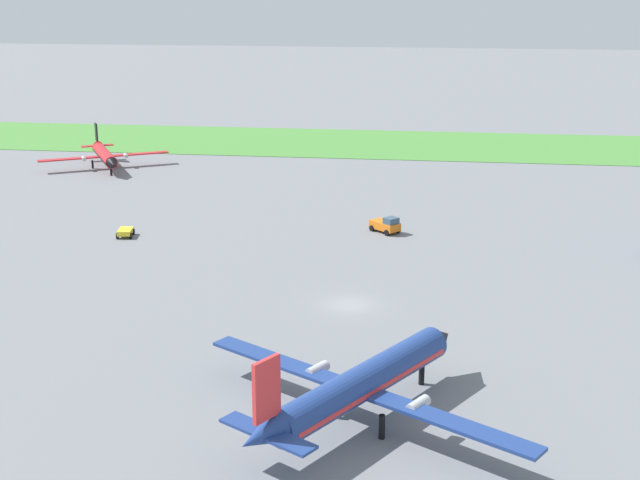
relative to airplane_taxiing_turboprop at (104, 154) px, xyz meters
The scene contains 6 objects.
ground_plane 69.79m from the airplane_taxiing_turboprop, 51.08° to the right, with size 600.00×600.00×0.00m, color slate.
grass_taxiway_strip 51.11m from the airplane_taxiing_turboprop, 30.89° to the left, with size 360.00×28.00×0.08m, color #478438.
airplane_taxiing_turboprop is the anchor object (origin of this frame).
airplane_foreground_turboprop 89.58m from the airplane_taxiing_turboprop, 58.60° to the right, with size 23.17×20.23×7.86m.
baggage_cart_near_gate 39.31m from the airplane_taxiing_turboprop, 65.98° to the right, with size 2.09×2.62×0.90m.
pushback_tug_by_runway 54.71m from the airplane_taxiing_turboprop, 33.46° to the right, with size 3.87×3.76×1.95m.
Camera 1 is at (7.28, -75.66, 28.95)m, focal length 49.75 mm.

